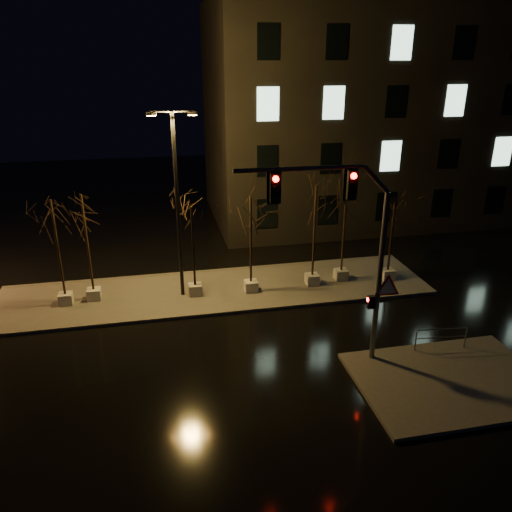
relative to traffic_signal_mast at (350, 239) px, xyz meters
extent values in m
plane|color=black|center=(-3.96, 1.46, -5.26)|extent=(90.00, 90.00, 0.00)
cube|color=#4F4C46|center=(-3.96, 7.46, -5.19)|extent=(22.00, 5.00, 0.15)
cube|color=#4F4C46|center=(3.54, -2.04, -5.19)|extent=(7.00, 5.00, 0.15)
cube|color=black|center=(10.04, 19.46, 2.24)|extent=(25.00, 12.00, 15.00)
cube|color=beige|center=(-11.37, 7.32, -4.84)|extent=(0.65, 0.65, 0.55)
cylinder|color=black|center=(-11.37, 7.32, -2.23)|extent=(0.11, 0.11, 4.67)
cube|color=beige|center=(-10.07, 7.57, -4.84)|extent=(0.65, 0.65, 0.55)
cylinder|color=black|center=(-10.07, 7.57, -2.17)|extent=(0.11, 0.11, 4.78)
cube|color=beige|center=(-5.12, 7.09, -4.84)|extent=(0.65, 0.65, 0.55)
cylinder|color=black|center=(-5.12, 7.09, -2.54)|extent=(0.11, 0.11, 4.05)
cube|color=beige|center=(-2.29, 6.91, -4.84)|extent=(0.65, 0.65, 0.55)
cylinder|color=black|center=(-2.29, 6.91, -2.37)|extent=(0.11, 0.11, 4.38)
cube|color=beige|center=(1.04, 7.07, -4.84)|extent=(0.65, 0.65, 0.55)
cylinder|color=black|center=(1.04, 7.07, -2.15)|extent=(0.11, 0.11, 4.82)
cube|color=beige|center=(2.75, 7.34, -4.84)|extent=(0.65, 0.65, 0.55)
cylinder|color=black|center=(2.75, 7.34, -2.12)|extent=(0.11, 0.11, 4.89)
cube|color=beige|center=(5.23, 6.89, -4.84)|extent=(0.65, 0.65, 0.55)
cylinder|color=black|center=(5.23, 6.89, -2.71)|extent=(0.11, 0.11, 3.71)
cylinder|color=#595B60|center=(1.26, -0.04, -1.73)|extent=(0.20, 0.20, 6.76)
cylinder|color=#595B60|center=(-1.94, 0.07, 2.59)|extent=(4.51, 0.31, 0.16)
cube|color=black|center=(-0.09, 0.01, 1.97)|extent=(0.35, 0.26, 1.01)
cube|color=black|center=(-2.79, 0.10, 1.97)|extent=(0.35, 0.26, 1.01)
cube|color=black|center=(1.02, -0.03, -2.64)|extent=(0.25, 0.21, 0.51)
cone|color=red|center=(1.60, -0.11, -2.07)|extent=(1.17, 0.07, 1.17)
sphere|color=#FF0C07|center=(1.26, -0.04, 2.31)|extent=(0.20, 0.20, 0.20)
cylinder|color=black|center=(-5.75, 7.23, -0.64)|extent=(0.18, 0.18, 8.95)
cylinder|color=black|center=(-5.75, 7.23, 3.84)|extent=(1.97, 0.24, 0.09)
cube|color=orange|center=(-6.64, 7.30, 3.70)|extent=(0.47, 0.29, 0.18)
cube|color=orange|center=(-4.85, 7.16, 3.70)|extent=(0.47, 0.29, 0.18)
cylinder|color=#595B60|center=(3.20, 0.06, -4.68)|extent=(0.05, 0.05, 0.87)
cylinder|color=#595B60|center=(5.32, -0.14, -4.68)|extent=(0.05, 0.05, 0.87)
cylinder|color=#595B60|center=(4.26, -0.04, -4.20)|extent=(2.12, 0.23, 0.04)
cylinder|color=#595B60|center=(4.26, -0.04, -4.58)|extent=(2.12, 0.23, 0.04)
camera|label=1|loc=(-6.73, -15.80, 6.05)|focal=35.00mm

